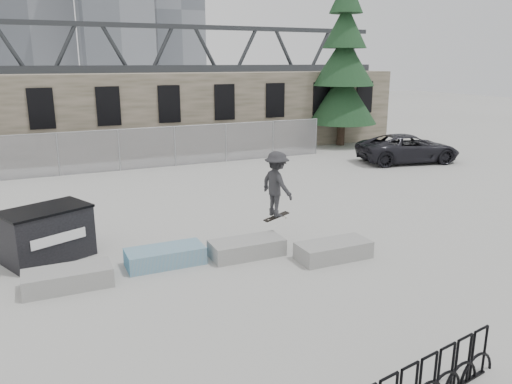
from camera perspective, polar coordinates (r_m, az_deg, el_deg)
ground at (r=13.43m, az=-6.23°, el=-7.97°), size 120.00×120.00×0.00m
stone_wall at (r=28.45m, az=-16.80°, el=8.27°), size 36.00×2.58×4.50m
chainlink_fence at (r=24.94m, az=-15.38°, el=4.70°), size 22.06×0.06×2.02m
planter_far_left at (r=12.66m, az=-20.71°, el=-9.12°), size 2.00×0.90×0.46m
planter_center_left at (r=13.32m, az=-10.35°, el=-7.16°), size 2.00×0.90×0.46m
planter_center_right at (r=13.68m, az=-1.05°, el=-6.31°), size 2.00×0.90×0.46m
planter_offset at (r=13.67m, az=8.85°, el=-6.51°), size 2.00×0.90×0.46m
dumpster at (r=14.41m, az=-22.77°, el=-4.41°), size 2.52×2.09×1.43m
spruce_tree at (r=31.76m, az=9.98°, el=13.96°), size 4.30×4.30×11.50m
truss_bridge at (r=68.22m, az=-13.07°, el=13.54°), size 70.00×3.00×9.80m
suv at (r=27.36m, az=16.99°, el=4.80°), size 5.67×3.44×1.47m
skateboarder at (r=14.28m, az=2.39°, el=0.90°), size 0.93×1.34×2.01m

